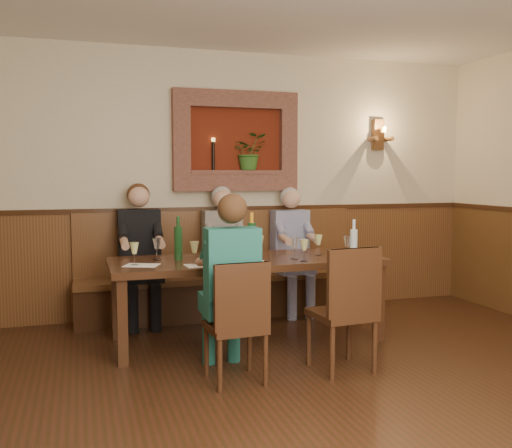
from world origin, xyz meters
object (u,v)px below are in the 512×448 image
Objects in this scene: chair_near_right at (343,334)px; dining_table at (247,267)px; wine_bottle_green_b at (178,242)px; person_bench_right at (292,262)px; spittoon_bucket at (238,246)px; chair_near_left at (236,347)px; person_bench_mid at (224,265)px; water_bottle at (354,243)px; bench at (222,285)px; person_bench_left at (141,267)px; wine_bottle_green_a at (252,240)px; person_chair_front at (229,300)px.

dining_table is at bearing 111.13° from chair_near_right.
chair_near_right is at bearing -44.11° from wine_bottle_green_b.
person_bench_right is 1.24m from spittoon_bucket.
spittoon_bucket is (0.28, 0.95, 0.61)m from chair_near_left.
dining_table is 2.69× the size of chair_near_left.
person_bench_mid reaches higher than person_bench_right.
spittoon_bucket is (-0.08, -0.02, 0.19)m from dining_table.
water_bottle reaches higher than chair_near_right.
water_bottle is (0.87, -1.19, 0.33)m from person_bench_mid.
bench is at bearing 172.20° from person_bench_right.
person_bench_right is (0.76, 0.00, -0.01)m from person_bench_mid.
person_bench_left is at bearing 131.98° from spittoon_bucket.
wine_bottle_green_a reaches higher than bench.
bench is 2.18× the size of person_bench_mid.
spittoon_bucket is (-0.08, -0.86, 0.30)m from person_bench_mid.
water_bottle is (0.87, -0.35, 0.22)m from dining_table.
person_bench_mid reaches higher than chair_near_left.
spittoon_bucket is 1.01m from water_bottle.
wine_bottle_green_a is 1.17× the size of water_bottle.
spittoon_bucket reaches higher than chair_near_left.
person_chair_front reaches higher than spittoon_bucket.
bench reaches higher than chair_near_right.
bench is 7.26× the size of wine_bottle_green_a.
chair_near_left is 0.93× the size of chair_near_right.
person_bench_right is at bearing 95.71° from water_bottle.
spittoon_bucket is at bearing 115.44° from chair_near_right.
wine_bottle_green_a reaches higher than water_bottle.
person_chair_front is at bearing 87.00° from chair_near_left.
person_bench_left reaches higher than person_bench_right.
wine_bottle_green_a is (-0.45, 0.89, 0.64)m from chair_near_right.
chair_near_right is 1.85m from person_bench_right.
water_bottle is at bearing -21.64° from dining_table.
person_bench_mid is 1.03m from wine_bottle_green_b.
wine_bottle_green_b is (-1.08, 1.04, 0.63)m from chair_near_right.
chair_near_left is at bearing -153.57° from water_bottle.
person_bench_mid is 3.33× the size of wine_bottle_green_a.
dining_table is at bearing 158.36° from water_bottle.
wine_bottle_green_a is at bearing -88.59° from person_bench_mid.
wine_bottle_green_a is (0.02, -0.91, 0.36)m from person_bench_mid.
person_bench_right is at bearing 0.05° from person_bench_mid.
dining_table is 6.26× the size of wine_bottle_green_b.
chair_near_right reaches higher than dining_table.
person_bench_right is 1.59m from wine_bottle_green_b.
person_chair_front is 5.81× the size of spittoon_bucket.
dining_table is at bearing -7.46° from wine_bottle_green_b.
person_bench_mid is 0.98m from wine_bottle_green_a.
person_bench_left is at bearing -172.97° from bench.
wine_bottle_green_a is at bearing 111.74° from chair_near_right.
chair_near_right is at bearing -3.54° from chair_near_left.
bench is at bearing 90.26° from person_bench_mid.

